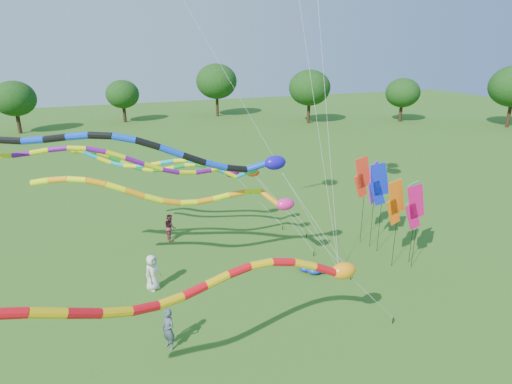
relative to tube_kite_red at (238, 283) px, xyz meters
name	(u,v)px	position (x,y,z in m)	size (l,w,h in m)	color
ground	(339,331)	(4.87, 1.17, -4.08)	(160.00, 160.00, 0.00)	#295D18
tree_ring	(382,206)	(5.78, 0.41, 1.70)	(116.22, 123.11, 9.68)	#382314
tube_kite_red	(238,283)	(0.00, 0.00, 0.00)	(14.52, 2.35, 6.29)	black
tube_kite_orange	(200,196)	(0.66, 7.06, 0.57)	(13.99, 3.15, 6.58)	black
tube_kite_purple	(160,163)	(-0.83, 8.65, 1.91)	(14.87, 2.58, 7.73)	black
tube_kite_blue	(162,152)	(-1.06, 6.56, 2.97)	(16.48, 4.65, 8.82)	black
tube_kite_cyan	(187,166)	(1.04, 11.19, 0.91)	(12.67, 3.14, 6.78)	black
tube_kite_green	(179,167)	(0.93, 12.80, 0.48)	(11.79, 2.60, 6.41)	black
banner_pole_green	(413,204)	(11.53, 4.93, -0.61)	(1.16, 0.26, 4.73)	black
banner_pole_orange	(395,203)	(10.33, 4.93, -0.37)	(1.16, 0.10, 4.98)	black
banner_pole_red	(362,178)	(10.46, 8.03, 0.08)	(1.16, 0.08, 5.43)	black
banner_pole_magenta_b	(415,207)	(11.23, 4.47, -0.57)	(1.16, 0.24, 4.77)	black
banner_pole_blue_b	(379,185)	(10.74, 6.83, -0.03)	(1.10, 0.54, 5.33)	black
banner_pole_violet	(373,184)	(10.75, 7.34, -0.11)	(1.09, 0.56, 5.24)	black
blue_nylon_heap	(318,266)	(6.62, 6.06, -3.87)	(1.23, 1.51, 0.45)	#0D2EB3
person_a	(152,273)	(-1.80, 7.42, -3.16)	(0.90, 0.59, 1.84)	silver
person_b	(168,329)	(-1.92, 2.82, -3.21)	(0.64, 0.42, 1.74)	#434E5E
person_c	(170,227)	(0.13, 12.77, -3.25)	(0.81, 0.63, 1.66)	brown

